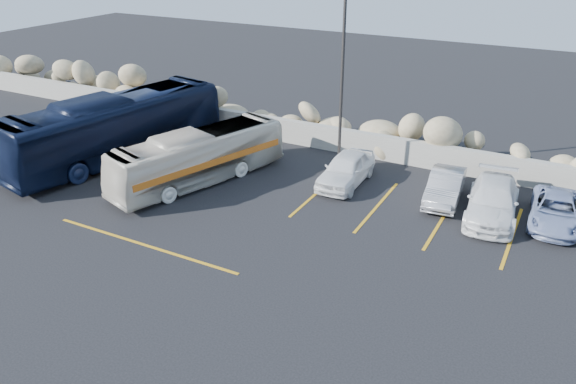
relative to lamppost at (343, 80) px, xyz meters
The scene contains 11 objects.
ground 10.73m from the lamppost, 105.05° to the right, with size 90.00×90.00×0.00m, color black.
seawall 5.14m from the lamppost, 135.63° to the left, with size 60.00×0.40×1.20m, color gray.
riprap_pile 5.40m from the lamppost, 124.63° to the left, with size 54.00×2.80×2.60m, color tan, non-canonical shape.
parking_lines 6.18m from the lamppost, 62.01° to the right, with size 18.16×9.36×0.01m.
lamppost is the anchor object (origin of this frame).
vintage_bus 7.08m from the lamppost, 142.83° to the right, with size 1.96×8.37×2.33m, color silver.
tour_coach 11.08m from the lamppost, 161.46° to the right, with size 2.63×11.23×3.13m, color black.
car_a 3.82m from the lamppost, 54.19° to the right, with size 1.61×3.99×1.36m, color white.
car_b 6.22m from the lamppost, ahead, with size 1.29×3.70×1.22m, color #9D9DA1.
car_c 7.93m from the lamppost, 10.03° to the right, with size 1.85×4.56×1.32m, color white.
car_d 9.94m from the lamppost, ahead, with size 1.83×3.96×1.10m, color #8696BE.
Camera 1 is at (11.65, -12.60, 10.22)m, focal length 35.00 mm.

